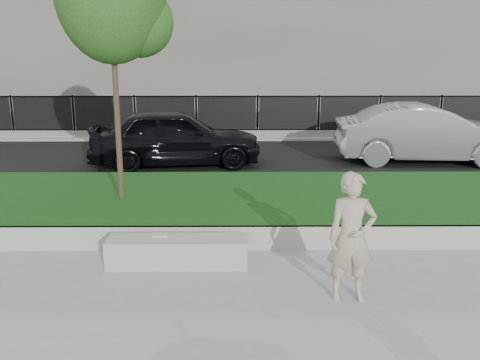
{
  "coord_description": "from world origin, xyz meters",
  "views": [
    {
      "loc": [
        0.84,
        -7.19,
        3.18
      ],
      "look_at": [
        0.89,
        1.2,
        1.13
      ],
      "focal_mm": 40.0,
      "sensor_mm": 36.0,
      "label": 1
    }
  ],
  "objects_px": {
    "stone_bench": "(178,252)",
    "book": "(160,235)",
    "man": "(352,237)",
    "car_silver": "(426,134)",
    "car_dark": "(176,137)"
  },
  "relations": [
    {
      "from": "stone_bench",
      "to": "book",
      "type": "xyz_separation_m",
      "value": [
        -0.27,
        0.1,
        0.23
      ]
    },
    {
      "from": "stone_bench",
      "to": "man",
      "type": "bearing_deg",
      "value": -25.76
    },
    {
      "from": "book",
      "to": "car_silver",
      "type": "height_order",
      "value": "car_silver"
    },
    {
      "from": "man",
      "to": "car_silver",
      "type": "distance_m",
      "value": 9.39
    },
    {
      "from": "car_dark",
      "to": "man",
      "type": "bearing_deg",
      "value": -166.56
    },
    {
      "from": "man",
      "to": "car_silver",
      "type": "height_order",
      "value": "same"
    },
    {
      "from": "car_dark",
      "to": "car_silver",
      "type": "relative_size",
      "value": 0.93
    },
    {
      "from": "book",
      "to": "car_silver",
      "type": "distance_m",
      "value": 9.81
    },
    {
      "from": "stone_bench",
      "to": "book",
      "type": "relative_size",
      "value": 9.07
    },
    {
      "from": "stone_bench",
      "to": "book",
      "type": "height_order",
      "value": "book"
    },
    {
      "from": "man",
      "to": "car_dark",
      "type": "relative_size",
      "value": 0.36
    },
    {
      "from": "man",
      "to": "book",
      "type": "distance_m",
      "value": 2.95
    },
    {
      "from": "man",
      "to": "car_silver",
      "type": "bearing_deg",
      "value": 64.56
    },
    {
      "from": "stone_bench",
      "to": "car_dark",
      "type": "xyz_separation_m",
      "value": [
        -0.79,
        7.0,
        0.62
      ]
    },
    {
      "from": "book",
      "to": "car_silver",
      "type": "relative_size",
      "value": 0.05
    }
  ]
}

